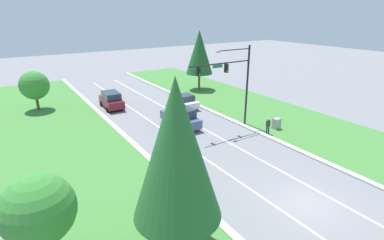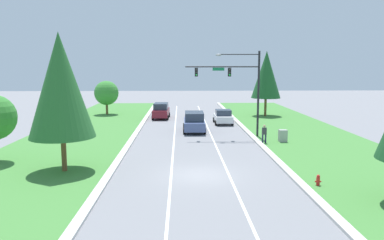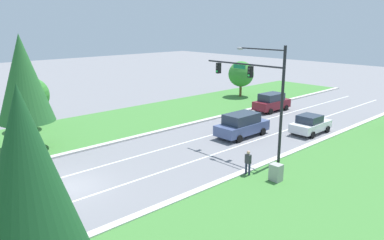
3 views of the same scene
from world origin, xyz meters
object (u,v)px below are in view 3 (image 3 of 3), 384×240
utility_cabinet (276,173)px  oak_near_left_tree (241,74)px  conifer_near_right_tree (28,187)px  conifer_mid_left_tree (23,79)px  pedestrian (248,162)px  traffic_signal_mast (259,84)px  burgundy_suv (272,102)px  slate_blue_suv (242,125)px  oak_far_left_tree (31,95)px  white_sedan (310,124)px

utility_cabinet → oak_near_left_tree: (-19.24, 19.68, 2.46)m
conifer_near_right_tree → conifer_mid_left_tree: 19.69m
utility_cabinet → pedestrian: (-1.78, -0.53, 0.37)m
traffic_signal_mast → burgundy_suv: (-7.92, 13.02, -4.35)m
oak_near_left_tree → traffic_signal_mast: bearing=-47.3°
slate_blue_suv → conifer_near_right_tree: bearing=-64.7°
pedestrian → conifer_near_right_tree: (3.91, -14.71, 4.21)m
slate_blue_suv → conifer_mid_left_tree: 17.75m
conifer_near_right_tree → slate_blue_suv: bearing=114.8°
traffic_signal_mast → conifer_mid_left_tree: (-12.84, -11.56, 0.17)m
burgundy_suv → conifer_mid_left_tree: 25.47m
traffic_signal_mast → conifer_near_right_tree: 18.90m
conifer_near_right_tree → oak_far_left_tree: (-24.07, 8.82, -1.93)m
traffic_signal_mast → oak_near_left_tree: 23.14m
traffic_signal_mast → conifer_near_right_tree: (5.76, -18.00, -0.22)m
white_sedan → oak_far_left_tree: size_ratio=0.86×
utility_cabinet → pedestrian: size_ratio=0.68×
traffic_signal_mast → burgundy_suv: size_ratio=1.77×
pedestrian → oak_near_left_tree: bearing=-49.7°
slate_blue_suv → conifer_near_right_tree: (9.76, -21.16, 4.12)m
white_sedan → conifer_near_right_tree: size_ratio=0.52×
traffic_signal_mast → pedestrian: size_ratio=4.80×
traffic_signal_mast → white_sedan: size_ratio=1.96×
traffic_signal_mast → slate_blue_suv: traffic_signal_mast is taller
burgundy_suv → oak_far_left_tree: (-10.40, -22.21, 2.20)m
conifer_near_right_tree → oak_near_left_tree: 40.99m
utility_cabinet → oak_far_left_tree: size_ratio=0.24×
utility_cabinet → conifer_mid_left_tree: bearing=-151.9°
slate_blue_suv → oak_near_left_tree: oak_near_left_tree is taller
utility_cabinet → oak_near_left_tree: 27.63m
slate_blue_suv → oak_near_left_tree: 18.11m
traffic_signal_mast → conifer_mid_left_tree: size_ratio=0.92×
oak_near_left_tree → slate_blue_suv: bearing=-49.8°
slate_blue_suv → burgundy_suv: slate_blue_suv is taller
slate_blue_suv → utility_cabinet: 9.67m
traffic_signal_mast → burgundy_suv: bearing=121.3°
white_sedan → conifer_mid_left_tree: bearing=-122.0°
slate_blue_suv → burgundy_suv: (-3.92, 9.86, -0.02)m
pedestrian → oak_far_left_tree: bearing=15.7°
white_sedan → conifer_mid_left_tree: size_ratio=0.47×
white_sedan → conifer_near_right_tree: conifer_near_right_tree is taller
burgundy_suv → oak_near_left_tree: 8.86m
burgundy_suv → oak_near_left_tree: bearing=155.3°
utility_cabinet → traffic_signal_mast: bearing=142.7°
traffic_signal_mast → white_sedan: 9.45m
conifer_near_right_tree → conifer_mid_left_tree: bearing=160.9°
traffic_signal_mast → oak_far_left_tree: size_ratio=1.69×
white_sedan → oak_near_left_tree: 17.62m
conifer_near_right_tree → oak_near_left_tree: bearing=121.5°
utility_cabinet → conifer_mid_left_tree: (-16.47, -8.79, 4.96)m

